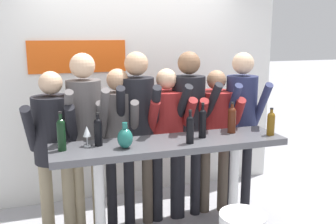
% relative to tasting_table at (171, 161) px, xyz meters
% --- Properties ---
extents(back_wall, '(3.69, 0.12, 2.52)m').
position_rel_tasting_table_xyz_m(back_wall, '(-0.01, 1.36, 0.42)').
color(back_wall, silver).
rests_on(back_wall, ground_plane).
extents(tasting_table, '(2.09, 0.51, 1.03)m').
position_rel_tasting_table_xyz_m(tasting_table, '(0.00, 0.00, 0.00)').
color(tasting_table, '#4C4C51').
rests_on(tasting_table, ground_plane).
extents(person_far_left, '(0.50, 0.58, 1.64)m').
position_rel_tasting_table_xyz_m(person_far_left, '(-0.99, 0.48, 0.17)').
color(person_far_left, gray).
rests_on(person_far_left, ground_plane).
extents(person_left, '(0.39, 0.53, 1.79)m').
position_rel_tasting_table_xyz_m(person_left, '(-0.69, 0.47, 0.29)').
color(person_left, gray).
rests_on(person_left, ground_plane).
extents(person_center_left, '(0.45, 0.56, 1.64)m').
position_rel_tasting_table_xyz_m(person_center_left, '(-0.37, 0.52, 0.18)').
color(person_center_left, black).
rests_on(person_center_left, ground_plane).
extents(person_center, '(0.47, 0.60, 1.80)m').
position_rel_tasting_table_xyz_m(person_center, '(-0.18, 0.51, 0.29)').
color(person_center, '#473D33').
rests_on(person_center, ground_plane).
extents(person_center_right, '(0.48, 0.56, 1.62)m').
position_rel_tasting_table_xyz_m(person_center_right, '(0.13, 0.51, 0.16)').
color(person_center_right, black).
rests_on(person_center_right, ground_plane).
extents(person_right, '(0.44, 0.57, 1.79)m').
position_rel_tasting_table_xyz_m(person_right, '(0.37, 0.50, 0.28)').
color(person_right, black).
rests_on(person_right, ground_plane).
extents(person_far_right, '(0.54, 0.61, 1.59)m').
position_rel_tasting_table_xyz_m(person_far_right, '(0.69, 0.52, 0.14)').
color(person_far_right, '#473D33').
rests_on(person_far_right, ground_plane).
extents(person_rightmost, '(0.45, 0.58, 1.77)m').
position_rel_tasting_table_xyz_m(person_rightmost, '(0.96, 0.46, 0.28)').
color(person_rightmost, black).
rests_on(person_rightmost, ground_plane).
extents(wine_bottle_0, '(0.07, 0.07, 0.33)m').
position_rel_tasting_table_xyz_m(wine_bottle_0, '(0.31, 0.02, 0.34)').
color(wine_bottle_0, black).
rests_on(wine_bottle_0, tasting_table).
extents(wine_bottle_1, '(0.08, 0.08, 0.30)m').
position_rel_tasting_table_xyz_m(wine_bottle_1, '(0.65, 0.09, 0.33)').
color(wine_bottle_1, '#4C1E0F').
rests_on(wine_bottle_1, tasting_table).
extents(wine_bottle_2, '(0.07, 0.07, 0.30)m').
position_rel_tasting_table_xyz_m(wine_bottle_2, '(0.14, -0.12, 0.33)').
color(wine_bottle_2, black).
rests_on(wine_bottle_2, tasting_table).
extents(wine_bottle_3, '(0.07, 0.07, 0.29)m').
position_rel_tasting_table_xyz_m(wine_bottle_3, '(-0.63, 0.07, 0.32)').
color(wine_bottle_3, black).
rests_on(wine_bottle_3, tasting_table).
extents(wine_bottle_4, '(0.07, 0.07, 0.26)m').
position_rel_tasting_table_xyz_m(wine_bottle_4, '(0.96, -0.10, 0.31)').
color(wine_bottle_4, brown).
rests_on(wine_bottle_4, tasting_table).
extents(wine_bottle_5, '(0.07, 0.07, 0.33)m').
position_rel_tasting_table_xyz_m(wine_bottle_5, '(-0.93, 0.02, 0.34)').
color(wine_bottle_5, black).
rests_on(wine_bottle_5, tasting_table).
extents(wine_glass_0, '(0.07, 0.07, 0.18)m').
position_rel_tasting_table_xyz_m(wine_glass_0, '(-0.72, 0.08, 0.32)').
color(wine_glass_0, silver).
rests_on(wine_glass_0, tasting_table).
extents(decorative_vase, '(0.13, 0.13, 0.22)m').
position_rel_tasting_table_xyz_m(decorative_vase, '(-0.43, -0.08, 0.28)').
color(decorative_vase, '#1E665B').
rests_on(decorative_vase, tasting_table).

